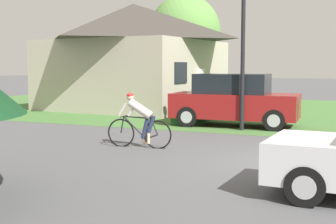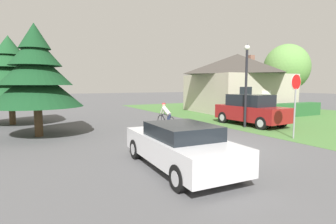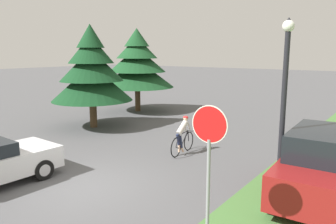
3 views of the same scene
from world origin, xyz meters
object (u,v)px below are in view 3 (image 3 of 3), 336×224
Objects in this scene: stop_sign at (209,151)px; street_lamp at (284,93)px; cyclist at (182,136)px; conifer_tall_far at (137,65)px; parked_suv_right at (323,166)px; conifer_tall_near at (92,71)px.

stop_sign is 0.62× the size of street_lamp.
conifer_tall_far reaches higher than cyclist.
stop_sign is (-1.29, -3.90, 1.15)m from parked_suv_right.
parked_suv_right is 11.89m from conifer_tall_near.
street_lamp reaches higher than cyclist.
conifer_tall_near is 5.13m from conifer_tall_far.
street_lamp is (-0.97, -0.54, 1.92)m from parked_suv_right.
cyclist is at bearing 158.65° from street_lamp.
conifer_tall_far is (-1.28, 4.96, 0.17)m from conifer_tall_near.
parked_suv_right is 0.83× the size of conifer_tall_far.
stop_sign reaches higher than parked_suv_right.
cyclist is 6.76m from conifer_tall_near.
conifer_tall_near is (-10.23, 6.07, 0.84)m from stop_sign.
parked_suv_right is 4.27m from stop_sign.
parked_suv_right is at bearing -111.93° from stop_sign.
cyclist is at bearing -55.62° from stop_sign.
parked_suv_right is at bearing -10.67° from conifer_tall_near.
conifer_tall_near reaches higher than street_lamp.
parked_suv_right is at bearing -29.12° from conifer_tall_far.
street_lamp is at bearing -98.99° from stop_sign.
conifer_tall_near is (-10.55, 2.71, 0.07)m from street_lamp.
stop_sign is at bearing -43.78° from conifer_tall_far.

